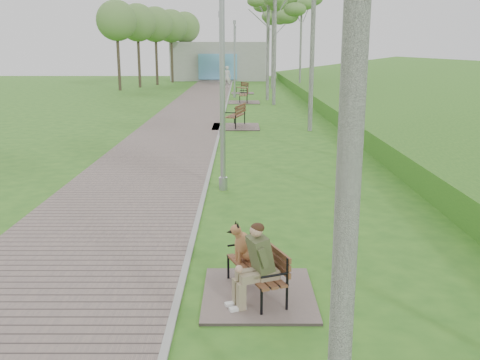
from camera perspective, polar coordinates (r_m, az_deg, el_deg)
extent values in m
plane|color=#316A20|center=(8.88, -5.52, -8.23)|extent=(120.00, 120.00, 0.00)
cube|color=#75635E|center=(29.99, -4.98, 7.46)|extent=(3.50, 67.00, 0.04)
cube|color=#999993|center=(29.89, -1.60, 7.49)|extent=(0.10, 67.00, 0.05)
cube|color=#55952B|center=(30.50, 21.63, 6.61)|extent=(14.00, 70.00, 1.60)
cube|color=#9E9E99|center=(59.25, -2.29, 12.55)|extent=(10.00, 5.00, 4.00)
cube|color=#62A7DB|center=(56.67, -2.39, 11.98)|extent=(4.00, 0.20, 2.60)
cube|color=#75635E|center=(7.57, 2.00, -12.07)|extent=(1.53, 1.70, 0.04)
cube|color=brown|center=(7.42, 1.63, -9.55)|extent=(0.83, 1.33, 0.03)
cube|color=brown|center=(7.41, 3.11, -7.67)|extent=(0.51, 1.20, 0.28)
cube|color=#75635E|center=(23.37, -0.44, 5.70)|extent=(2.03, 2.25, 0.04)
cube|color=brown|center=(23.31, -0.57, 6.89)|extent=(0.91, 1.76, 0.05)
cube|color=brown|center=(23.20, 0.08, 7.61)|extent=(0.46, 1.65, 0.37)
cube|color=#75635E|center=(34.19, 0.43, 8.29)|extent=(1.97, 2.19, 0.04)
cube|color=brown|center=(34.15, 0.35, 9.08)|extent=(0.50, 1.65, 0.04)
cube|color=brown|center=(34.13, 0.79, 9.58)|extent=(0.05, 1.65, 0.36)
cube|color=#75635E|center=(41.33, 0.29, 9.25)|extent=(1.70, 1.89, 0.04)
cube|color=brown|center=(41.30, 0.22, 9.81)|extent=(0.94, 1.47, 0.04)
cube|color=brown|center=(41.37, 0.51, 10.17)|extent=(0.58, 1.32, 0.31)
cylinder|color=#999CA1|center=(12.93, -1.80, -0.37)|extent=(0.21, 0.21, 0.31)
cylinder|color=#999CA1|center=(12.56, -1.89, 10.43)|extent=(0.12, 0.12, 5.16)
cylinder|color=#999CA1|center=(20.93, -2.00, 5.06)|extent=(0.18, 0.18, 0.27)
cylinder|color=#999CA1|center=(20.71, -2.05, 10.88)|extent=(0.11, 0.11, 4.52)
cylinder|color=#999CA1|center=(20.72, -2.11, 17.25)|extent=(0.16, 0.16, 0.23)
cylinder|color=#999CA1|center=(37.74, -0.58, 9.01)|extent=(0.20, 0.20, 0.30)
cylinder|color=#999CA1|center=(37.61, -0.58, 12.60)|extent=(0.12, 0.12, 5.02)
cylinder|color=#999CA1|center=(37.64, -0.59, 16.50)|extent=(0.18, 0.18, 0.25)
cylinder|color=#999CA1|center=(59.59, -0.49, 10.80)|extent=(0.22, 0.22, 0.33)
cylinder|color=#999CA1|center=(59.51, -0.50, 13.30)|extent=(0.13, 0.13, 5.52)
cylinder|color=#999CA1|center=(59.55, -0.50, 16.01)|extent=(0.20, 0.20, 0.28)
imported|color=silver|center=(47.21, -1.38, 10.94)|extent=(0.80, 0.66, 1.88)
cylinder|color=silver|center=(12.28, 13.03, 15.29)|extent=(0.15, 0.15, 7.42)
cylinder|color=silver|center=(16.72, 11.94, 18.00)|extent=(0.16, 0.16, 9.25)
cylinder|color=silver|center=(32.71, 3.72, 15.04)|extent=(0.19, 0.19, 8.05)
cylinder|color=silver|center=(35.85, 3.01, 15.48)|extent=(0.21, 0.21, 8.72)
cylinder|color=silver|center=(41.36, 6.51, 14.71)|extent=(0.18, 0.18, 8.03)
ellipsoid|color=#638F45|center=(41.49, 6.61, 18.25)|extent=(2.55, 2.55, 3.53)
cylinder|color=silver|center=(46.25, 3.51, 14.81)|extent=(0.20, 0.20, 8.26)
ellipsoid|color=#638F45|center=(46.37, 3.56, 18.07)|extent=(2.87, 2.87, 3.63)
cylinder|color=silver|center=(56.37, 3.58, 15.10)|extent=(0.18, 0.18, 9.19)
ellipsoid|color=#638F45|center=(56.51, 3.63, 18.08)|extent=(2.65, 2.65, 4.04)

